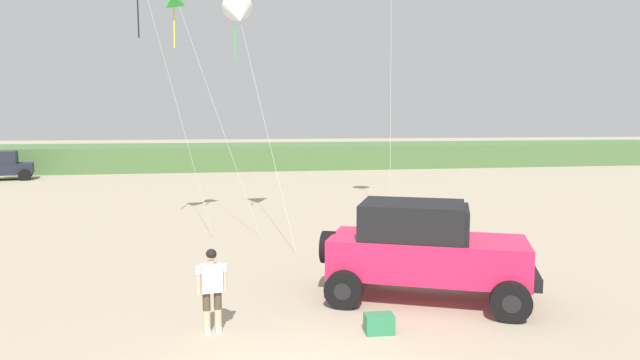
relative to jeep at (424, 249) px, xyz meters
name	(u,v)px	position (x,y,z in m)	size (l,w,h in m)	color
dune_ridge	(218,156)	(-4.76, 36.96, -0.22)	(90.00, 9.56, 1.95)	#4C703D
jeep	(424,249)	(0.00, 0.00, 0.00)	(5.00, 3.91, 2.26)	#EA2151
person_watching	(212,286)	(-4.78, -1.15, -0.26)	(0.62, 0.36, 1.67)	#DBB28E
cooler_box	(379,324)	(-1.58, -1.78, -1.01)	(0.56, 0.36, 0.38)	#2D7F51
kite_red_delta	(239,14)	(-3.77, 10.01, 6.95)	(2.15, 6.11, 9.04)	white
kite_purple_stunt	(178,2)	(-6.02, 10.07, 7.30)	(3.35, 3.15, 9.09)	green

